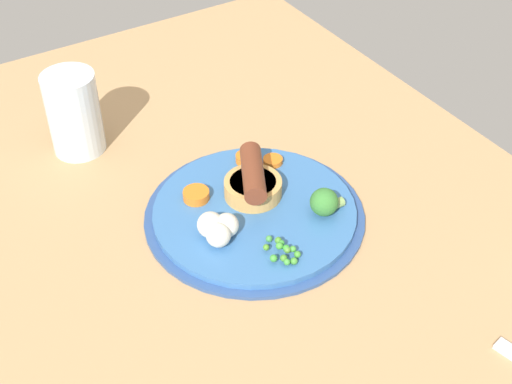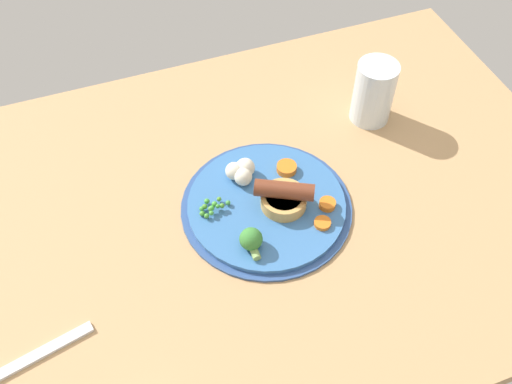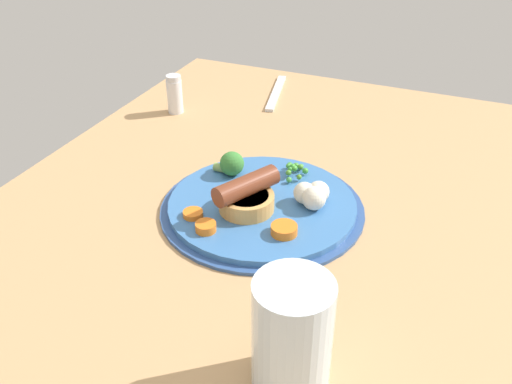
# 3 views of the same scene
# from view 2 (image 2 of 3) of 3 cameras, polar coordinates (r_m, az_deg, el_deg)

# --- Properties ---
(dining_table) EXTENTS (1.10, 0.80, 0.03)m
(dining_table) POSITION_cam_2_polar(r_m,az_deg,el_deg) (0.99, 1.67, -1.32)
(dining_table) COLOR tan
(dining_table) RESTS_ON ground
(dinner_plate) EXTENTS (0.29, 0.29, 0.01)m
(dinner_plate) POSITION_cam_2_polar(r_m,az_deg,el_deg) (0.96, 1.05, -1.37)
(dinner_plate) COLOR #2D4C84
(dinner_plate) RESTS_ON dining_table
(sausage_pudding) EXTENTS (0.10, 0.08, 0.05)m
(sausage_pudding) POSITION_cam_2_polar(r_m,az_deg,el_deg) (0.93, 2.81, -0.44)
(sausage_pudding) COLOR tan
(sausage_pudding) RESTS_ON dinner_plate
(pea_pile) EXTENTS (0.06, 0.04, 0.02)m
(pea_pile) POSITION_cam_2_polar(r_m,az_deg,el_deg) (0.94, -4.46, -1.49)
(pea_pile) COLOR #46872C
(pea_pile) RESTS_ON dinner_plate
(broccoli_floret_near) EXTENTS (0.04, 0.05, 0.04)m
(broccoli_floret_near) POSITION_cam_2_polar(r_m,az_deg,el_deg) (0.89, -0.48, -4.81)
(broccoli_floret_near) COLOR #387A33
(broccoli_floret_near) RESTS_ON dinner_plate
(cauliflower_floret) EXTENTS (0.05, 0.05, 0.03)m
(cauliflower_floret) POSITION_cam_2_polar(r_m,az_deg,el_deg) (0.97, -1.49, 2.07)
(cauliflower_floret) COLOR beige
(cauliflower_floret) RESTS_ON dinner_plate
(carrot_slice_0) EXTENTS (0.03, 0.03, 0.01)m
(carrot_slice_0) POSITION_cam_2_polar(r_m,az_deg,el_deg) (0.93, 6.66, -3.10)
(carrot_slice_0) COLOR orange
(carrot_slice_0) RESTS_ON dinner_plate
(carrot_slice_1) EXTENTS (0.05, 0.05, 0.01)m
(carrot_slice_1) POSITION_cam_2_polar(r_m,az_deg,el_deg) (0.99, 3.08, 2.41)
(carrot_slice_1) COLOR orange
(carrot_slice_1) RESTS_ON dinner_plate
(carrot_slice_2) EXTENTS (0.04, 0.04, 0.01)m
(carrot_slice_2) POSITION_cam_2_polar(r_m,az_deg,el_deg) (0.95, 7.15, -1.21)
(carrot_slice_2) COLOR orange
(carrot_slice_2) RESTS_ON dinner_plate
(fork) EXTENTS (0.18, 0.05, 0.01)m
(fork) POSITION_cam_2_polar(r_m,az_deg,el_deg) (0.89, -21.53, -15.20)
(fork) COLOR silver
(fork) RESTS_ON dining_table
(drinking_glass) EXTENTS (0.08, 0.08, 0.12)m
(drinking_glass) POSITION_cam_2_polar(r_m,az_deg,el_deg) (1.09, 11.69, 9.73)
(drinking_glass) COLOR silver
(drinking_glass) RESTS_ON dining_table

